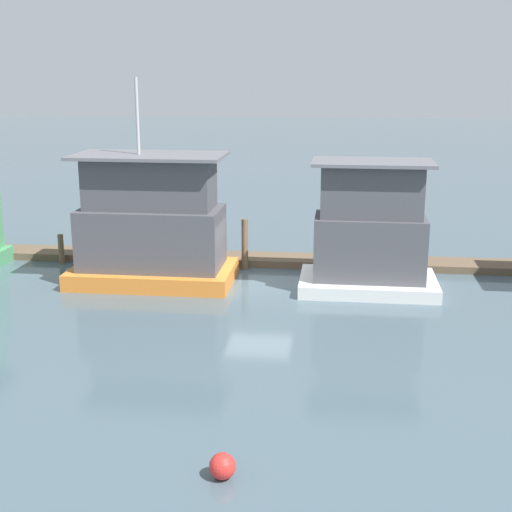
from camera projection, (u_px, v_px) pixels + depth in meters
ground_plane at (259, 285)px, 27.27m from camera, size 200.00×200.00×0.00m
dock_walkway at (268, 260)px, 30.30m from camera, size 42.40×1.62×0.30m
houseboat_orange at (152, 227)px, 27.13m from camera, size 6.17×3.55×7.73m
houseboat_white at (370, 235)px, 26.18m from camera, size 5.05×3.24×4.82m
mooring_post_far_right at (61, 249)px, 30.16m from camera, size 0.24×0.24×1.26m
mooring_post_far_left at (121, 242)px, 29.76m from camera, size 0.24×0.24×2.03m
mooring_post_centre at (245, 244)px, 29.15m from camera, size 0.26×0.26×2.11m
buoy_red at (222, 466)px, 14.27m from camera, size 0.54×0.54×0.54m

